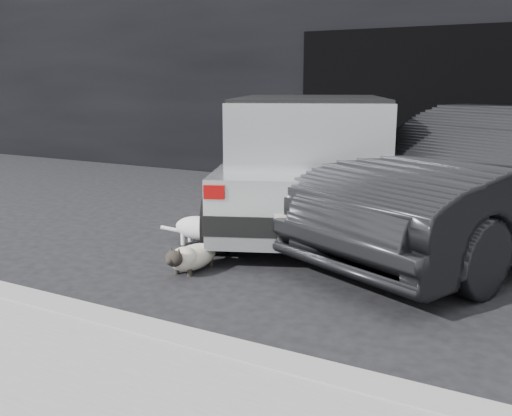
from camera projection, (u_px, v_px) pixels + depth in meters
The scene contains 8 objects.
ground at pixel (240, 239), 6.50m from camera, with size 80.00×80.00×0.00m, color black.
building_facade at pixel (447, 41), 10.64m from camera, with size 34.00×4.00×5.00m, color black.
garage_opening at pixel (418, 111), 9.17m from camera, with size 4.00×0.10×2.60m, color black.
curb at pixel (173, 341), 3.79m from camera, with size 18.00×0.25×0.12m, color gray.
silver_hatchback at pixel (310, 155), 7.05m from camera, with size 3.39×4.67×1.57m.
second_car at pixel (492, 181), 5.84m from camera, with size 1.58×4.54×1.50m, color black.
cat_siamese at pixel (190, 257), 5.33m from camera, with size 0.31×0.88×0.30m.
cat_white at pixel (203, 227), 6.18m from camera, with size 0.89×0.33×0.41m.
Camera 1 is at (3.17, -5.42, 1.73)m, focal length 40.00 mm.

